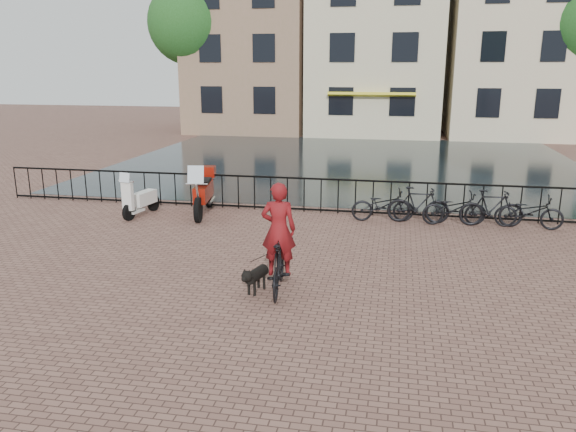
% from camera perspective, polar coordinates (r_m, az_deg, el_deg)
% --- Properties ---
extents(ground, '(100.00, 100.00, 0.00)m').
position_cam_1_polar(ground, '(9.10, -3.72, -12.17)').
color(ground, brown).
rests_on(ground, ground).
extents(canal_water, '(20.00, 20.00, 0.00)m').
position_cam_1_polar(canal_water, '(25.54, 6.21, 5.51)').
color(canal_water, black).
rests_on(canal_water, ground).
extents(railing, '(20.00, 0.05, 1.02)m').
position_cam_1_polar(railing, '(16.37, 3.37, 2.07)').
color(railing, black).
rests_on(railing, ground).
extents(canal_house_left, '(7.50, 9.00, 12.80)m').
position_cam_1_polar(canal_house_left, '(39.09, -3.34, 18.21)').
color(canal_house_left, '#80664A').
rests_on(canal_house_left, ground).
extents(canal_house_mid, '(8.00, 9.50, 11.80)m').
position_cam_1_polar(canal_house_mid, '(37.89, 9.05, 17.41)').
color(canal_house_mid, beige).
rests_on(canal_house_mid, ground).
extents(canal_house_right, '(7.00, 9.00, 13.30)m').
position_cam_1_polar(canal_house_right, '(38.43, 21.69, 17.67)').
color(canal_house_right, beige).
rests_on(canal_house_right, ground).
extents(tree_far_left, '(5.04, 5.04, 9.27)m').
position_cam_1_polar(tree_far_left, '(37.30, -10.07, 18.68)').
color(tree_far_left, black).
rests_on(tree_far_left, ground).
extents(cyclist, '(0.83, 1.85, 2.47)m').
position_cam_1_polar(cyclist, '(10.45, -0.96, -2.90)').
color(cyclist, black).
rests_on(cyclist, ground).
extents(dog, '(0.47, 0.87, 0.56)m').
position_cam_1_polar(dog, '(10.67, -3.22, -6.30)').
color(dog, black).
rests_on(dog, ground).
extents(motorcycle, '(0.89, 2.33, 1.62)m').
position_cam_1_polar(motorcycle, '(16.26, -8.60, 2.95)').
color(motorcycle, '#98170B').
rests_on(motorcycle, ground).
extents(scooter, '(0.69, 1.55, 1.39)m').
position_cam_1_polar(scooter, '(16.52, -14.75, 2.39)').
color(scooter, silver).
rests_on(scooter, ground).
extents(parked_bike_0, '(1.79, 0.85, 0.90)m').
position_cam_1_polar(parked_bike_0, '(15.66, 9.61, 1.09)').
color(parked_bike_0, black).
rests_on(parked_bike_0, ground).
extents(parked_bike_1, '(1.67, 0.50, 1.00)m').
position_cam_1_polar(parked_bike_1, '(15.66, 13.09, 1.09)').
color(parked_bike_1, black).
rests_on(parked_bike_1, ground).
extents(parked_bike_2, '(1.79, 0.88, 0.90)m').
position_cam_1_polar(parked_bike_2, '(15.74, 16.53, 0.74)').
color(parked_bike_2, black).
rests_on(parked_bike_2, ground).
extents(parked_bike_3, '(1.69, 0.58, 1.00)m').
position_cam_1_polar(parked_bike_3, '(15.85, 19.96, 0.74)').
color(parked_bike_3, black).
rests_on(parked_bike_3, ground).
extents(parked_bike_4, '(1.76, 0.74, 0.90)m').
position_cam_1_polar(parked_bike_4, '(16.04, 23.29, 0.39)').
color(parked_bike_4, black).
rests_on(parked_bike_4, ground).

